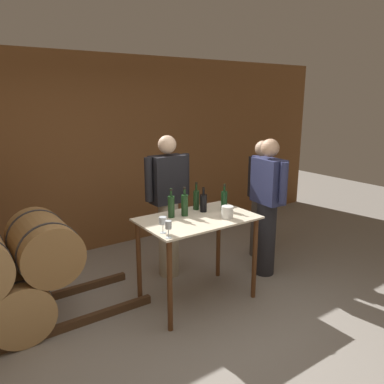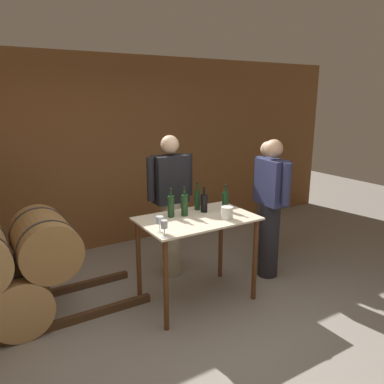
{
  "view_description": "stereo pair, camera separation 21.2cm",
  "coord_description": "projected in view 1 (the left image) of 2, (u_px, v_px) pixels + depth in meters",
  "views": [
    {
      "loc": [
        -1.89,
        -2.44,
        2.13
      ],
      "look_at": [
        0.24,
        0.62,
        1.18
      ],
      "focal_mm": 35.0,
      "sensor_mm": 36.0,
      "label": 1
    },
    {
      "loc": [
        -1.71,
        -2.56,
        2.13
      ],
      "look_at": [
        0.24,
        0.62,
        1.18
      ],
      "focal_mm": 35.0,
      "sensor_mm": 36.0,
      "label": 2
    }
  ],
  "objects": [
    {
      "name": "tasting_table",
      "position": [
        197.0,
        233.0,
        3.87
      ],
      "size": [
        1.18,
        0.74,
        0.93
      ],
      "color": "beige",
      "rests_on": "ground_plane"
    },
    {
      "name": "ice_bucket",
      "position": [
        227.0,
        212.0,
        3.8
      ],
      "size": [
        0.12,
        0.12,
        0.13
      ],
      "color": "white",
      "rests_on": "tasting_table"
    },
    {
      "name": "wine_bottle_center",
      "position": [
        196.0,
        199.0,
        4.08
      ],
      "size": [
        0.07,
        0.07,
        0.3
      ],
      "color": "#193819",
      "rests_on": "tasting_table"
    },
    {
      "name": "wine_bottle_far_right",
      "position": [
        224.0,
        200.0,
        4.05
      ],
      "size": [
        0.07,
        0.07,
        0.29
      ],
      "color": "black",
      "rests_on": "tasting_table"
    },
    {
      "name": "wine_bottle_far_left",
      "position": [
        171.0,
        206.0,
        3.81
      ],
      "size": [
        0.07,
        0.07,
        0.3
      ],
      "color": "#193819",
      "rests_on": "tasting_table"
    },
    {
      "name": "wine_glass_near_center",
      "position": [
        163.0,
        221.0,
        3.37
      ],
      "size": [
        0.07,
        0.07,
        0.15
      ],
      "color": "silver",
      "rests_on": "tasting_table"
    },
    {
      "name": "ground_plane",
      "position": [
        209.0,
        330.0,
        3.51
      ],
      "size": [
        14.0,
        14.0,
        0.0
      ],
      "primitive_type": "plane",
      "color": "gray"
    },
    {
      "name": "wine_bottle_right",
      "position": [
        203.0,
        202.0,
        4.0
      ],
      "size": [
        0.07,
        0.07,
        0.27
      ],
      "color": "black",
      "rests_on": "tasting_table"
    },
    {
      "name": "wine_bottle_left",
      "position": [
        185.0,
        205.0,
        3.86
      ],
      "size": [
        0.07,
        0.07,
        0.3
      ],
      "color": "#193819",
      "rests_on": "tasting_table"
    },
    {
      "name": "back_wall",
      "position": [
        100.0,
        155.0,
        5.19
      ],
      "size": [
        8.4,
        0.05,
        2.7
      ],
      "color": "brown",
      "rests_on": "ground_plane"
    },
    {
      "name": "wine_glass_near_left",
      "position": [
        168.0,
        226.0,
        3.25
      ],
      "size": [
        0.06,
        0.06,
        0.16
      ],
      "color": "silver",
      "rests_on": "tasting_table"
    },
    {
      "name": "person_visitor_bearded",
      "position": [
        168.0,
        204.0,
        4.41
      ],
      "size": [
        0.59,
        0.24,
        1.71
      ],
      "color": "#B7AD93",
      "rests_on": "ground_plane"
    },
    {
      "name": "person_host",
      "position": [
        267.0,
        205.0,
        4.45
      ],
      "size": [
        0.25,
        0.59,
        1.67
      ],
      "color": "#232328",
      "rests_on": "ground_plane"
    },
    {
      "name": "person_visitor_with_scarf",
      "position": [
        261.0,
        197.0,
        4.99
      ],
      "size": [
        0.34,
        0.56,
        1.58
      ],
      "color": "#4C4742",
      "rests_on": "ground_plane"
    }
  ]
}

